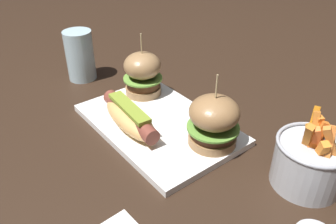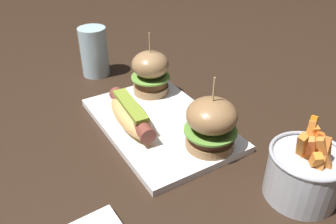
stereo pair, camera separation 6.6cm
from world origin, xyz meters
name	(u,v)px [view 2 (the right image)]	position (x,y,z in m)	size (l,w,h in m)	color
ground_plane	(160,126)	(0.00, 0.00, 0.00)	(3.00, 3.00, 0.00)	black
platter_main	(160,124)	(0.00, 0.00, 0.01)	(0.33, 0.22, 0.01)	white
hot_dog	(131,114)	(-0.02, -0.06, 0.04)	(0.18, 0.07, 0.05)	#DFA860
slider_left	(151,72)	(-0.12, 0.04, 0.07)	(0.09, 0.09, 0.15)	#9D754B
slider_right	(211,124)	(0.12, 0.04, 0.06)	(0.10, 0.10, 0.14)	#976D44
fries_bucket	(304,173)	(0.28, 0.10, 0.05)	(0.12, 0.12, 0.13)	#B7BABF
water_glass	(94,52)	(-0.30, -0.02, 0.06)	(0.07, 0.07, 0.13)	silver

